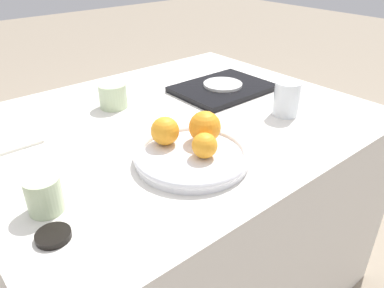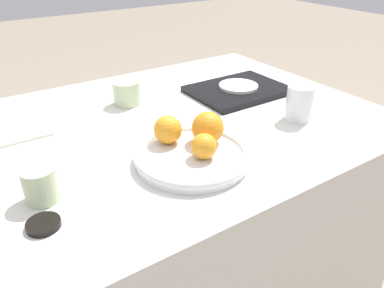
% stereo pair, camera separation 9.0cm
% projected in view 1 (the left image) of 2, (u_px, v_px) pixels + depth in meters
% --- Properties ---
extents(ground_plane, '(12.00, 12.00, 0.00)m').
position_uv_depth(ground_plane, '(178.00, 280.00, 1.50)').
color(ground_plane, gray).
extents(table, '(1.18, 0.95, 0.72)m').
position_uv_depth(table, '(176.00, 209.00, 1.33)').
color(table, silver).
rests_on(table, ground_plane).
extents(fruit_platter, '(0.29, 0.29, 0.03)m').
position_uv_depth(fruit_platter, '(192.00, 156.00, 0.92)').
color(fruit_platter, silver).
rests_on(fruit_platter, table).
extents(orange_0, '(0.06, 0.06, 0.06)m').
position_uv_depth(orange_0, '(205.00, 146.00, 0.89)').
color(orange_0, orange).
rests_on(orange_0, fruit_platter).
extents(orange_1, '(0.08, 0.08, 0.08)m').
position_uv_depth(orange_1, '(205.00, 127.00, 0.95)').
color(orange_1, orange).
rests_on(orange_1, fruit_platter).
extents(orange_2, '(0.07, 0.07, 0.07)m').
position_uv_depth(orange_2, '(165.00, 131.00, 0.95)').
color(orange_2, orange).
rests_on(orange_2, fruit_platter).
extents(water_glass, '(0.08, 0.08, 0.11)m').
position_uv_depth(water_glass, '(287.00, 99.00, 1.15)').
color(water_glass, silver).
rests_on(water_glass, table).
extents(serving_tray, '(0.33, 0.25, 0.02)m').
position_uv_depth(serving_tray, '(223.00, 88.00, 1.35)').
color(serving_tray, black).
rests_on(serving_tray, table).
extents(side_plate, '(0.14, 0.14, 0.01)m').
position_uv_depth(side_plate, '(223.00, 84.00, 1.34)').
color(side_plate, silver).
rests_on(side_plate, serving_tray).
extents(cup_0, '(0.07, 0.07, 0.08)m').
position_uv_depth(cup_0, '(44.00, 195.00, 0.75)').
color(cup_0, '#B7CC9E').
rests_on(cup_0, table).
extents(cup_1, '(0.09, 0.09, 0.08)m').
position_uv_depth(cup_1, '(113.00, 96.00, 1.21)').
color(cup_1, '#B7CC9E').
rests_on(cup_1, table).
extents(napkin, '(0.15, 0.12, 0.01)m').
position_uv_depth(napkin, '(9.00, 142.00, 1.01)').
color(napkin, silver).
rests_on(napkin, table).
extents(soy_dish, '(0.07, 0.07, 0.01)m').
position_uv_depth(soy_dish, '(53.00, 236.00, 0.69)').
color(soy_dish, black).
rests_on(soy_dish, table).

